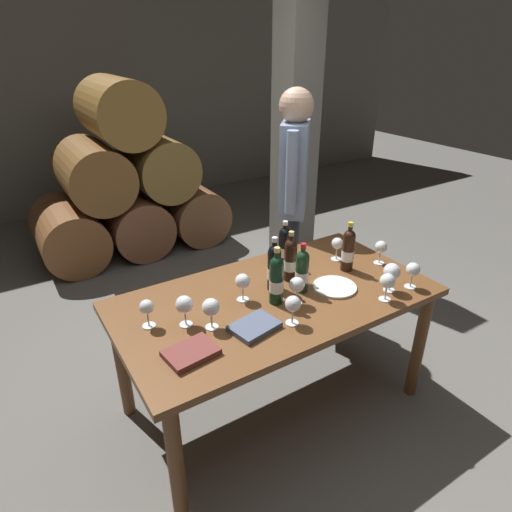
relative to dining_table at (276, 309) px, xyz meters
The scene contains 26 objects.
ground_plane 0.67m from the dining_table, ahead, with size 14.00×14.00×0.00m, color #66635E.
cellar_back_wall 4.26m from the dining_table, 90.00° to the left, with size 10.00×0.24×2.80m, color slate.
barrel_stack 2.60m from the dining_table, 90.00° to the left, with size 1.86×0.90×1.69m.
stone_pillar 2.16m from the dining_table, 50.91° to the left, with size 0.32×0.32×2.60m, color slate.
dining_table is the anchor object (origin of this frame).
wine_bottle_0 0.23m from the dining_table, 65.43° to the left, with size 0.07×0.07×0.31m.
wine_bottle_1 0.26m from the dining_table, 12.08° to the right, with size 0.07×0.07×0.28m.
wine_bottle_2 0.29m from the dining_table, 31.44° to the left, with size 0.07×0.07×0.30m.
wine_bottle_3 0.42m from the dining_table, 47.62° to the left, with size 0.07×0.07×0.28m.
wine_bottle_4 0.56m from the dining_table, ahead, with size 0.07×0.07×0.30m.
wine_bottle_5 0.24m from the dining_table, 124.48° to the right, with size 0.07×0.07×0.31m.
wine_glass_0 0.70m from the dining_table, behind, with size 0.07×0.07×0.14m.
wine_glass_1 0.24m from the dining_table, 70.99° to the right, with size 0.08×0.08×0.15m.
wine_glass_2 0.77m from the dining_table, ahead, with size 0.07×0.07×0.15m.
wine_glass_3 0.77m from the dining_table, 25.68° to the right, with size 0.08×0.08×0.15m.
wine_glass_4 0.61m from the dining_table, 36.59° to the right, with size 0.08×0.08×0.15m.
wine_glass_5 0.27m from the dining_table, 162.71° to the left, with size 0.08×0.08×0.15m.
wine_glass_6 0.33m from the dining_table, 107.41° to the right, with size 0.08×0.08×0.15m.
wine_glass_7 0.56m from the dining_table, behind, with size 0.09×0.09×0.16m.
wine_glass_8 0.65m from the dining_table, 27.72° to the right, with size 0.09×0.09×0.16m.
wine_glass_9 0.47m from the dining_table, 169.45° to the right, with size 0.08×0.08×0.16m.
wine_glass_10 0.61m from the dining_table, 14.96° to the left, with size 0.07×0.07×0.15m.
tasting_notebook 0.64m from the dining_table, 160.37° to the right, with size 0.22×0.16×0.03m, color brown.
leather_ledger 0.34m from the dining_table, 142.70° to the right, with size 0.22×0.16×0.03m, color #4C5670.
serving_plate 0.35m from the dining_table, 19.22° to the right, with size 0.24×0.24×0.01m, color white.
sommelier_presenting 1.07m from the dining_table, 48.80° to the left, with size 0.35×0.39×1.72m.
Camera 1 is at (-1.15, -1.63, 1.99)m, focal length 30.54 mm.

